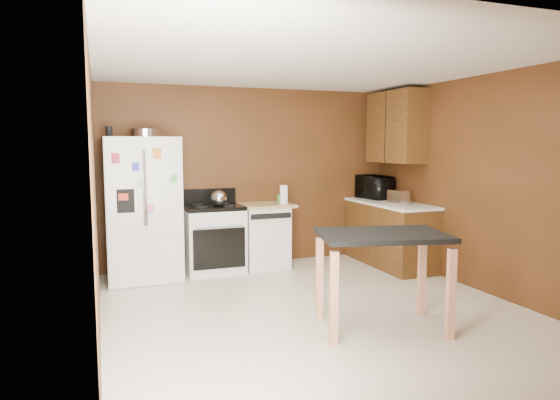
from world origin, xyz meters
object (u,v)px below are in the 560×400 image
paper_towel (284,195)px  refrigerator (143,209)px  microwave (375,188)px  green_canister (281,199)px  dishwasher (264,235)px  pen_cup (109,131)px  roasting_pan (146,133)px  gas_range (214,238)px  island (382,248)px  kettle (219,198)px  toaster (398,197)px

paper_towel → refrigerator: 1.89m
microwave → refrigerator: (-3.38, -0.07, -0.16)m
green_canister → dishwasher: green_canister is taller
dishwasher → pen_cup: bearing=-176.4°
roasting_pan → gas_range: 1.63m
microwave → paper_towel: bearing=85.7°
pen_cup → microwave: 3.84m
gas_range → island: bearing=-69.1°
refrigerator → gas_range: 1.01m
roasting_pan → kettle: bearing=-6.3°
kettle → island: 2.67m
kettle → refrigerator: refrigerator is taller
toaster → dishwasher: bearing=144.3°
refrigerator → gas_range: bearing=3.8°
green_canister → dishwasher: bearing=-175.9°
microwave → gas_range: bearing=81.8°
refrigerator → microwave: bearing=1.2°
gas_range → kettle: bearing=-65.4°
roasting_pan → microwave: size_ratio=0.71×
roasting_pan → microwave: 3.41m
roasting_pan → toaster: (3.23, -0.73, -0.85)m
kettle → refrigerator: 0.97m
green_canister → island: size_ratio=0.09×
green_canister → refrigerator: (-1.89, -0.10, -0.05)m
microwave → refrigerator: refrigerator is taller
paper_towel → microwave: microwave is taller
pen_cup → toaster: (3.66, -0.65, -0.87)m
kettle → island: bearing=-69.3°
gas_range → island: gas_range is taller
gas_range → refrigerator: bearing=-176.2°
pen_cup → refrigerator: bearing=6.1°
paper_towel → green_canister: 0.16m
toaster → dishwasher: size_ratio=0.30×
roasting_pan → gas_range: roasting_pan is taller
island → gas_range: bearing=110.9°
pen_cup → dishwasher: pen_cup is taller
dishwasher → green_canister: bearing=4.1°
island → roasting_pan: bearing=125.4°
refrigerator → island: 3.18m
roasting_pan → paper_towel: (1.82, -0.08, -0.83)m
pen_cup → roasting_pan: bearing=10.6°
toaster → island: size_ratio=0.21×
toaster → refrigerator: size_ratio=0.15×
kettle → dishwasher: (0.67, 0.14, -0.55)m
paper_towel → kettle: bearing=-178.8°
green_canister → kettle: bearing=-170.2°
microwave → island: 3.02m
toaster → gas_range: size_ratio=0.24×
gas_range → dishwasher: gas_range is taller
gas_range → dishwasher: (0.72, 0.02, -0.01)m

